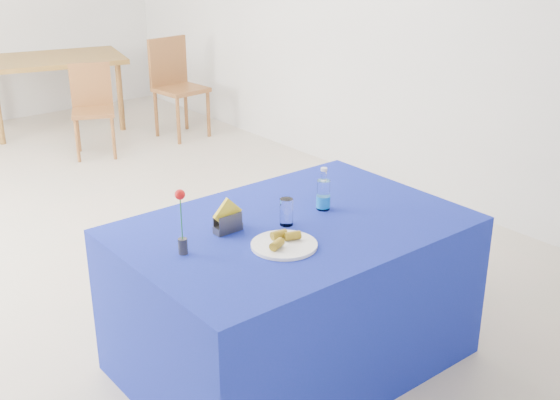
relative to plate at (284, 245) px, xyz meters
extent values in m
plane|color=#C0B49F|center=(-0.05, 2.17, -0.77)|extent=(7.00, 7.00, 0.00)
plane|color=silver|center=(2.45, 2.17, 0.63)|extent=(0.00, 7.00, 7.00)
cylinder|color=white|center=(0.00, 0.00, 0.00)|extent=(0.29, 0.29, 0.01)
cylinder|color=white|center=(0.16, 0.18, 0.06)|extent=(0.06, 0.06, 0.13)
cylinder|color=slate|center=(-0.05, 0.29, 0.04)|extent=(0.03, 0.03, 0.08)
cylinder|color=slate|center=(-0.03, 0.32, 0.04)|extent=(0.03, 0.03, 0.08)
cube|color=#102395|center=(0.19, 0.17, -0.39)|extent=(1.60, 1.10, 0.76)
cylinder|color=white|center=(0.42, 0.21, 0.07)|extent=(0.07, 0.07, 0.15)
cylinder|color=blue|center=(0.42, 0.21, 0.03)|extent=(0.07, 0.07, 0.06)
cylinder|color=white|center=(0.42, 0.21, 0.17)|extent=(0.03, 0.03, 0.05)
cylinder|color=silver|center=(0.42, 0.21, 0.20)|extent=(0.03, 0.03, 0.01)
cube|color=#3D3D42|center=(-0.10, 0.28, 0.01)|extent=(0.14, 0.05, 0.03)
cube|color=#38373C|center=(-0.10, 0.26, 0.04)|extent=(0.13, 0.01, 0.09)
cube|color=#3B3B41|center=(-0.10, 0.31, 0.04)|extent=(0.13, 0.01, 0.09)
cube|color=yellow|center=(-0.10, 0.28, 0.08)|extent=(0.15, 0.02, 0.15)
cylinder|color=#27272C|center=(-0.38, 0.22, 0.03)|extent=(0.04, 0.04, 0.07)
cylinder|color=#175F1D|center=(-0.38, 0.22, 0.14)|extent=(0.01, 0.01, 0.22)
sphere|color=red|center=(-0.38, 0.22, 0.26)|extent=(0.04, 0.04, 0.04)
cube|color=olive|center=(0.96, 4.98, -0.04)|extent=(1.60, 1.23, 0.05)
cylinder|color=brown|center=(1.45, 4.50, -0.41)|extent=(0.06, 0.06, 0.71)
cylinder|color=brown|center=(1.63, 5.17, -0.41)|extent=(0.06, 0.06, 0.71)
cylinder|color=brown|center=(0.65, 3.79, -0.56)|extent=(0.03, 0.03, 0.41)
cylinder|color=brown|center=(0.94, 3.65, -0.56)|extent=(0.03, 0.03, 0.41)
cylinder|color=brown|center=(0.79, 4.08, -0.56)|extent=(0.03, 0.03, 0.41)
cylinder|color=brown|center=(1.08, 3.95, -0.56)|extent=(0.03, 0.03, 0.41)
cube|color=brown|center=(0.87, 3.87, -0.35)|extent=(0.50, 0.50, 0.04)
cube|color=brown|center=(0.94, 4.02, -0.13)|extent=(0.36, 0.19, 0.41)
cylinder|color=brown|center=(1.66, 3.68, -0.53)|extent=(0.04, 0.04, 0.47)
cylinder|color=brown|center=(2.03, 3.72, -0.53)|extent=(0.04, 0.04, 0.47)
cylinder|color=brown|center=(1.62, 4.06, -0.53)|extent=(0.04, 0.04, 0.47)
cylinder|color=brown|center=(2.00, 4.09, -0.53)|extent=(0.04, 0.04, 0.47)
cube|color=brown|center=(1.83, 3.89, -0.28)|extent=(0.48, 0.48, 0.04)
cube|color=brown|center=(1.81, 4.09, -0.02)|extent=(0.44, 0.08, 0.48)
cylinder|color=gold|center=(-0.06, -0.02, 0.03)|extent=(0.08, 0.06, 0.04)
cylinder|color=beige|center=(-0.02, -0.01, 0.03)|extent=(0.02, 0.03, 0.03)
cylinder|color=gold|center=(0.05, 0.01, 0.03)|extent=(0.08, 0.06, 0.04)
cylinder|color=beige|center=(0.09, -0.01, 0.03)|extent=(0.01, 0.03, 0.03)
cylinder|color=gold|center=(0.01, 0.05, 0.03)|extent=(0.08, 0.05, 0.04)
cylinder|color=beige|center=(0.05, 0.05, 0.03)|extent=(0.01, 0.03, 0.03)
camera|label=1|loc=(-1.75, -2.14, 1.33)|focal=45.00mm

